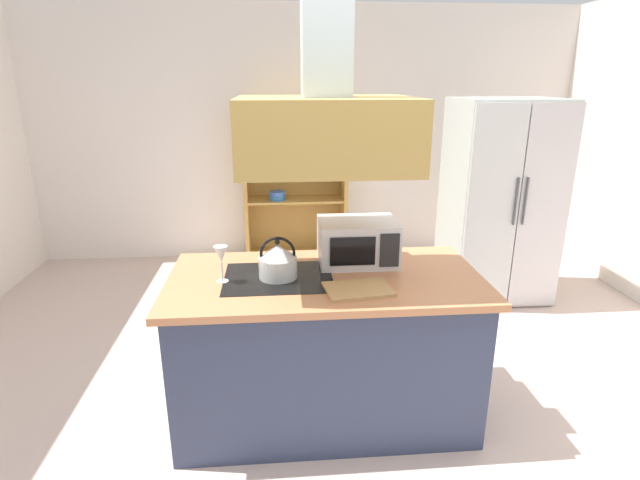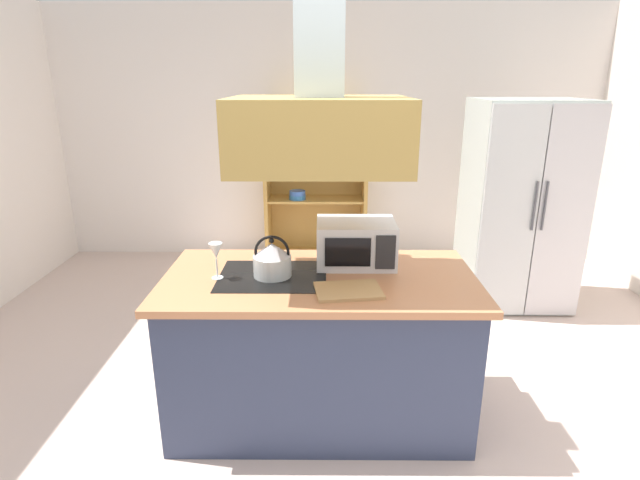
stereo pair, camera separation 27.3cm
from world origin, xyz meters
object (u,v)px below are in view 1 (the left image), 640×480
(refrigerator, at_px, (499,201))
(microwave, at_px, (358,242))
(kettle, at_px, (278,261))
(dish_cabinet, at_px, (295,193))
(cutting_board, at_px, (358,289))
(wine_glass_on_counter, at_px, (221,256))

(refrigerator, distance_m, microwave, 2.11)
(refrigerator, bearing_deg, kettle, -140.44)
(kettle, bearing_deg, dish_cabinet, 85.95)
(cutting_board, xyz_separation_m, microwave, (0.06, 0.43, 0.12))
(refrigerator, relative_size, wine_glass_on_counter, 8.72)
(cutting_board, height_order, wine_glass_on_counter, wine_glass_on_counter)
(refrigerator, distance_m, dish_cabinet, 2.14)
(refrigerator, height_order, microwave, refrigerator)
(microwave, bearing_deg, cutting_board, -98.36)
(kettle, xyz_separation_m, cutting_board, (0.41, -0.22, -0.09))
(dish_cabinet, bearing_deg, wine_glass_on_counter, -100.06)
(kettle, bearing_deg, wine_glass_on_counter, -173.57)
(dish_cabinet, distance_m, kettle, 2.81)
(dish_cabinet, xyz_separation_m, wine_glass_on_counter, (-0.50, -2.82, 0.30))
(kettle, height_order, cutting_board, kettle)
(wine_glass_on_counter, bearing_deg, cutting_board, -14.32)
(dish_cabinet, distance_m, cutting_board, 3.02)
(cutting_board, relative_size, wine_glass_on_counter, 1.65)
(microwave, distance_m, wine_glass_on_counter, 0.82)
(microwave, bearing_deg, dish_cabinet, 96.18)
(wine_glass_on_counter, bearing_deg, refrigerator, 36.22)
(refrigerator, xyz_separation_m, microwave, (-1.53, -1.45, 0.13))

